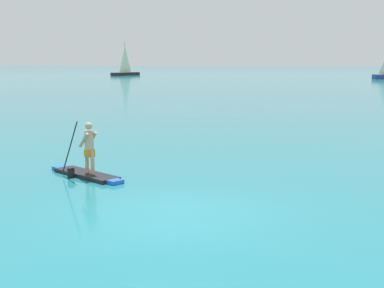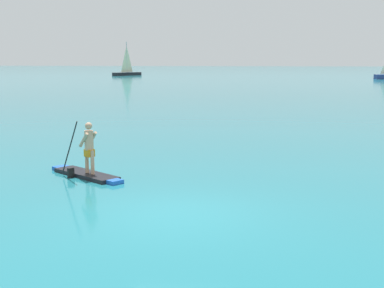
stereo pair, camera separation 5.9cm
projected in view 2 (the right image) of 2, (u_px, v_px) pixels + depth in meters
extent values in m
plane|color=#1E727F|center=(176.00, 214.00, 12.21)|extent=(440.00, 440.00, 0.00)
cube|color=black|center=(86.00, 174.00, 16.05)|extent=(2.37, 2.02, 0.11)
cube|color=blue|center=(61.00, 168.00, 17.01)|extent=(0.53, 0.56, 0.11)
cube|color=blue|center=(115.00, 182.00, 15.09)|extent=(0.49, 0.50, 0.11)
cylinder|color=tan|center=(87.00, 161.00, 15.95)|extent=(0.11, 0.11, 0.71)
cylinder|color=tan|center=(92.00, 162.00, 15.76)|extent=(0.11, 0.11, 0.71)
cube|color=orange|center=(89.00, 153.00, 15.81)|extent=(0.34, 0.33, 0.22)
cylinder|color=tan|center=(89.00, 140.00, 15.75)|extent=(0.26, 0.26, 0.57)
sphere|color=tan|center=(89.00, 126.00, 15.69)|extent=(0.21, 0.21, 0.21)
cylinder|color=tan|center=(84.00, 140.00, 15.68)|extent=(0.40, 0.34, 0.50)
cylinder|color=tan|center=(92.00, 139.00, 15.89)|extent=(0.40, 0.34, 0.50)
cylinder|color=black|center=(70.00, 147.00, 15.72)|extent=(0.71, 0.57, 1.59)
cube|color=black|center=(71.00, 173.00, 15.84)|extent=(0.18, 0.21, 0.32)
cube|color=black|center=(127.00, 74.00, 107.81)|extent=(4.95, 6.15, 0.61)
cylinder|color=#B2B2B7|center=(127.00, 57.00, 107.28)|extent=(0.12, 0.12, 6.05)
pyramid|color=beige|center=(127.00, 59.00, 107.33)|extent=(1.08, 2.71, 5.21)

